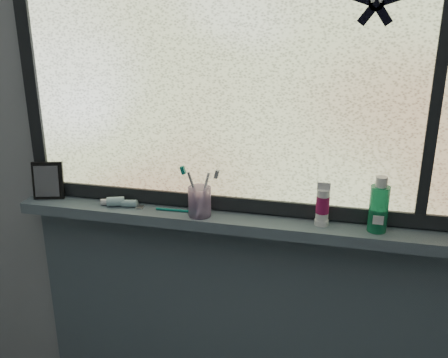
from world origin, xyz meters
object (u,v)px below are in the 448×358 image
object	(u,v)px
vanity_mirror	(48,180)
toothbrush_cup	(200,201)
mouthwash_bottle	(379,204)
cream_tube	(323,203)

from	to	relation	value
vanity_mirror	toothbrush_cup	size ratio (longest dim) A/B	1.35
mouthwash_bottle	cream_tube	world-z (taller)	mouthwash_bottle
vanity_mirror	toothbrush_cup	xyz separation A→B (m)	(0.60, -0.02, -0.02)
cream_tube	mouthwash_bottle	bearing A→B (deg)	-1.73
toothbrush_cup	mouthwash_bottle	xyz separation A→B (m)	(0.59, 0.02, 0.04)
vanity_mirror	mouthwash_bottle	distance (m)	1.20
mouthwash_bottle	cream_tube	xyz separation A→B (m)	(-0.18, 0.01, -0.01)
vanity_mirror	toothbrush_cup	world-z (taller)	vanity_mirror
vanity_mirror	cream_tube	bearing A→B (deg)	-16.68
vanity_mirror	cream_tube	distance (m)	1.02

